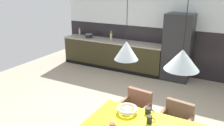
{
  "coord_description": "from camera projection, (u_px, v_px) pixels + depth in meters",
  "views": [
    {
      "loc": [
        1.76,
        -3.16,
        2.48
      ],
      "look_at": [
        -0.35,
        0.74,
        0.97
      ],
      "focal_mm": 36.0,
      "sensor_mm": 36.0,
      "label": 1
    }
  ],
  "objects": [
    {
      "name": "ground_plane",
      "position": [
        109.0,
        126.0,
        4.23
      ],
      "size": [
        8.61,
        8.61,
        0.0
      ],
      "primitive_type": "plane",
      "color": "tan"
    },
    {
      "name": "mug_short_terracotta",
      "position": [
        112.0,
        126.0,
        2.9
      ],
      "size": [
        0.12,
        0.08,
        0.08
      ],
      "color": "#B23D33",
      "rests_on": "dining_table"
    },
    {
      "name": "bottle_vinegar_dark",
      "position": [
        80.0,
        32.0,
        7.65
      ],
      "size": [
        0.06,
        0.06,
        0.27
      ],
      "color": "tan",
      "rests_on": "kitchen_counter"
    },
    {
      "name": "back_wall_panel_upper",
      "position": [
        165.0,
        4.0,
        6.28
      ],
      "size": [
        6.63,
        0.12,
        1.35
      ],
      "primitive_type": "cube",
      "color": "silver",
      "rests_on": "back_wall_splashback_dark"
    },
    {
      "name": "pendant_lamp_over_table_near",
      "position": [
        126.0,
        50.0,
        2.73
      ],
      "size": [
        0.3,
        0.3,
        1.01
      ],
      "color": "black"
    },
    {
      "name": "armchair_near_window",
      "position": [
        176.0,
        119.0,
        3.6
      ],
      "size": [
        0.53,
        0.52,
        0.73
      ],
      "rotation": [
        0.0,
        0.0,
        3.02
      ],
      "color": "brown",
      "rests_on": "ground"
    },
    {
      "name": "fruit_bowl",
      "position": [
        127.0,
        109.0,
        3.26
      ],
      "size": [
        0.32,
        0.32,
        0.09
      ],
      "color": "silver",
      "rests_on": "dining_table"
    },
    {
      "name": "bottle_wine_green",
      "position": [
        111.0,
        37.0,
        6.95
      ],
      "size": [
        0.07,
        0.07,
        0.31
      ],
      "color": "tan",
      "rests_on": "kitchen_counter"
    },
    {
      "name": "cooking_pot",
      "position": [
        89.0,
        36.0,
        7.36
      ],
      "size": [
        0.23,
        0.23,
        0.15
      ],
      "color": "black",
      "rests_on": "kitchen_counter"
    },
    {
      "name": "mug_dark_espresso",
      "position": [
        150.0,
        120.0,
        3.01
      ],
      "size": [
        0.12,
        0.08,
        0.11
      ],
      "color": "black",
      "rests_on": "dining_table"
    },
    {
      "name": "armchair_head_of_table",
      "position": [
        136.0,
        106.0,
        3.95
      ],
      "size": [
        0.53,
        0.51,
        0.76
      ],
      "rotation": [
        0.0,
        0.0,
        3.05
      ],
      "color": "brown",
      "rests_on": "ground"
    },
    {
      "name": "back_wall_splashback_dark",
      "position": [
        162.0,
        50.0,
        6.72
      ],
      "size": [
        6.63,
        0.12,
        1.35
      ],
      "primitive_type": "cube",
      "color": "black",
      "rests_on": "ground"
    },
    {
      "name": "pendant_lamp_over_table_far",
      "position": [
        182.0,
        60.0,
        2.44
      ],
      "size": [
        0.38,
        0.38,
        1.03
      ],
      "color": "black"
    },
    {
      "name": "kitchen_counter",
      "position": [
        112.0,
        54.0,
        7.17
      ],
      "size": [
        3.33,
        0.63,
        0.89
      ],
      "color": "#312C18",
      "rests_on": "ground"
    },
    {
      "name": "refrigerator_column",
      "position": [
        178.0,
        48.0,
        6.1
      ],
      "size": [
        0.73,
        0.6,
        1.82
      ],
      "primitive_type": "cube",
      "color": "#232326",
      "rests_on": "ground"
    },
    {
      "name": "mug_tall_blue",
      "position": [
        148.0,
        111.0,
        3.25
      ],
      "size": [
        0.13,
        0.09,
        0.09
      ],
      "color": "black",
      "rests_on": "dining_table"
    }
  ]
}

